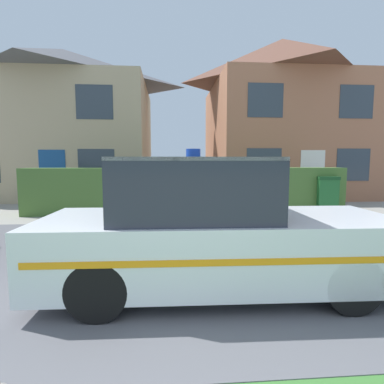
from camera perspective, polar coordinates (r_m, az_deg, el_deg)
road_strip at (r=5.30m, az=-3.56°, el=-12.26°), size 28.00×5.99×0.01m
garden_hedge at (r=9.61m, az=-0.75°, el=0.31°), size 10.14×0.81×1.45m
police_car at (r=3.82m, az=3.81°, el=-7.46°), size 4.40×1.69×1.79m
house_left at (r=16.18m, az=-22.91°, el=12.14°), size 8.25×6.84×6.98m
house_right at (r=16.04m, az=16.48°, el=13.60°), size 7.05×6.86×7.61m
wheelie_bin at (r=10.56m, az=24.03°, el=-0.41°), size 0.71×0.70×1.18m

